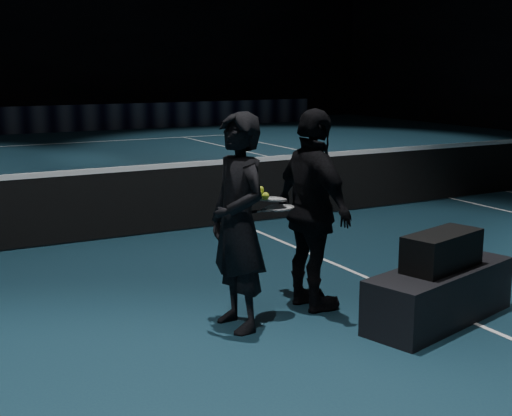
{
  "coord_description": "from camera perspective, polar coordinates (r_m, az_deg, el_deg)",
  "views": [
    {
      "loc": [
        -4.57,
        -8.97,
        2.27
      ],
      "look_at": [
        -1.68,
        -3.63,
        1.04
      ],
      "focal_mm": 50.0,
      "sensor_mm": 36.0,
      "label": 1
    }
  ],
  "objects": [
    {
      "name": "player_a",
      "position": [
        6.08,
        -1.44,
        -1.19
      ],
      "size": [
        0.49,
        0.71,
        1.88
      ],
      "primitive_type": "imported",
      "rotation": [
        0.0,
        0.0,
        -1.51
      ],
      "color": "black",
      "rests_on": "floor"
    },
    {
      "name": "net_mesh",
      "position": [
        10.23,
        -1.42,
        1.21
      ],
      "size": [
        12.8,
        0.02,
        0.86
      ],
      "primitive_type": "cube",
      "color": "black",
      "rests_on": "floor"
    },
    {
      "name": "sponsor_backdrop",
      "position": [
        24.96,
        -17.95,
        6.72
      ],
      "size": [
        22.0,
        0.15,
        0.9
      ],
      "primitive_type": "cube",
      "color": "black",
      "rests_on": "floor"
    },
    {
      "name": "racket_bag",
      "position": [
        6.51,
        14.66,
        -3.32
      ],
      "size": [
        0.88,
        0.55,
        0.33
      ],
      "primitive_type": "cube",
      "rotation": [
        0.0,
        0.0,
        0.27
      ],
      "color": "black",
      "rests_on": "player_bench"
    },
    {
      "name": "court_lines",
      "position": [
        10.32,
        -1.4,
        -1.23
      ],
      "size": [
        10.98,
        23.78,
        0.01
      ],
      "primitive_type": null,
      "color": "white",
      "rests_on": "floor"
    },
    {
      "name": "player_bench",
      "position": [
        6.62,
        14.48,
        -6.73
      ],
      "size": [
        1.72,
        0.96,
        0.49
      ],
      "primitive_type": "cube",
      "rotation": [
        0.0,
        0.0,
        0.27
      ],
      "color": "black",
      "rests_on": "floor"
    },
    {
      "name": "racket_lower",
      "position": [
        6.33,
        1.88,
        0.0
      ],
      "size": [
        0.7,
        0.32,
        0.03
      ],
      "primitive_type": null,
      "rotation": [
        0.0,
        0.0,
        0.15
      ],
      "color": "black",
      "rests_on": "player_a"
    },
    {
      "name": "tennis_balls",
      "position": [
        6.18,
        0.45,
        1.12
      ],
      "size": [
        0.12,
        0.1,
        0.12
      ],
      "primitive_type": null,
      "color": "yellow",
      "rests_on": "racket_upper"
    },
    {
      "name": "net_tape",
      "position": [
        10.16,
        -1.43,
        3.79
      ],
      "size": [
        12.8,
        0.03,
        0.07
      ],
      "primitive_type": "cube",
      "color": "white",
      "rests_on": "net_mesh"
    },
    {
      "name": "bag_signature",
      "position": [
        6.38,
        15.74,
        -3.66
      ],
      "size": [
        0.37,
        0.11,
        0.11
      ],
      "primitive_type": "cube",
      "rotation": [
        0.0,
        0.0,
        0.27
      ],
      "color": "white",
      "rests_on": "racket_bag"
    },
    {
      "name": "racket_upper",
      "position": [
        6.31,
        1.3,
        0.72
      ],
      "size": [
        0.71,
        0.36,
        0.1
      ],
      "primitive_type": null,
      "rotation": [
        0.0,
        0.1,
        0.22
      ],
      "color": "black",
      "rests_on": "player_b"
    },
    {
      "name": "player_b",
      "position": [
        6.59,
        4.59,
        -0.21
      ],
      "size": [
        0.46,
        1.1,
        1.88
      ],
      "primitive_type": "imported",
      "rotation": [
        0.0,
        0.0,
        1.58
      ],
      "color": "black",
      "rests_on": "floor"
    },
    {
      "name": "floor",
      "position": [
        10.32,
        -1.4,
        -1.25
      ],
      "size": [
        36.0,
        36.0,
        0.0
      ],
      "primitive_type": "plane",
      "color": "#0D2232",
      "rests_on": "ground"
    }
  ]
}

